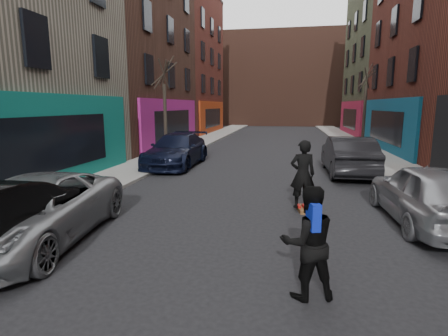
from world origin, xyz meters
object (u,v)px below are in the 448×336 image
at_px(parked_right_end, 348,155).
at_px(tree_right_far, 365,99).
at_px(parked_left_end, 177,150).
at_px(pedestrian, 308,242).
at_px(tree_left_far, 165,100).
at_px(parked_left_far, 32,211).
at_px(skateboard, 301,209).
at_px(skateboarder, 303,174).
at_px(parked_right_far, 428,194).

bearing_deg(parked_right_end, tree_right_far, -105.20).
relative_size(parked_left_end, pedestrian, 3.05).
bearing_deg(tree_left_far, parked_left_far, -83.15).
bearing_deg(tree_right_far, skateboard, -106.83).
bearing_deg(parked_left_far, parked_left_end, 83.39).
height_order(tree_left_far, parked_right_end, tree_left_far).
bearing_deg(parked_left_end, tree_left_far, 118.86).
bearing_deg(tree_left_far, pedestrian, -62.61).
bearing_deg(parked_right_end, parked_left_far, 48.71).
distance_m(tree_right_far, skateboarder, 16.63).
bearing_deg(parked_right_far, skateboard, -13.30).
height_order(parked_right_end, skateboarder, skateboarder).
height_order(tree_right_far, parked_right_far, tree_right_far).
distance_m(parked_left_far, skateboard, 7.05).
relative_size(parked_left_far, skateboard, 6.69).
xyz_separation_m(parked_left_far, parked_right_end, (8.27, 9.62, 0.11)).
xyz_separation_m(skateboard, pedestrian, (-0.10, -4.80, 0.88)).
bearing_deg(parked_right_far, parked_left_end, -41.23).
distance_m(tree_left_far, parked_right_far, 15.19).
xyz_separation_m(parked_right_end, skateboarder, (-2.23, -6.05, 0.24)).
height_order(parked_left_far, pedestrian, pedestrian).
height_order(tree_left_far, parked_right_far, tree_left_far).
height_order(tree_right_far, parked_left_far, tree_right_far).
height_order(parked_left_end, skateboard, parked_left_end).
distance_m(parked_left_end, parked_right_end, 8.31).
xyz_separation_m(tree_left_far, parked_right_far, (10.80, -10.37, -2.57)).
relative_size(tree_left_far, parked_left_end, 1.15).
bearing_deg(pedestrian, parked_right_end, -118.52).
relative_size(parked_right_far, parked_right_end, 0.92).
height_order(parked_right_far, skateboarder, skateboarder).
height_order(parked_left_far, parked_right_far, parked_right_far).
xyz_separation_m(parked_left_far, skateboard, (6.04, 3.57, -0.69)).
bearing_deg(parked_right_far, tree_left_far, -46.04).
relative_size(parked_left_end, parked_right_far, 1.18).
relative_size(tree_left_far, skateboarder, 3.25).
bearing_deg(skateboarder, parked_right_far, 158.04).
bearing_deg(parked_left_end, pedestrian, -62.90).
bearing_deg(skateboarder, tree_right_far, -117.69).
xyz_separation_m(tree_left_far, parked_left_far, (1.60, -13.32, -2.64)).
bearing_deg(skateboard, parked_left_end, 120.59).
relative_size(tree_right_far, parked_left_far, 1.27).
height_order(tree_left_far, skateboard, tree_left_far).
relative_size(tree_right_far, parked_right_far, 1.42).
distance_m(tree_right_far, parked_left_end, 14.26).
bearing_deg(parked_left_far, skateboard, 24.00).
distance_m(parked_left_end, skateboarder, 9.12).
height_order(tree_right_far, skateboarder, tree_right_far).
height_order(parked_right_far, skateboard, parked_right_far).
height_order(tree_right_far, skateboard, tree_right_far).
bearing_deg(parked_left_far, tree_right_far, 54.18).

